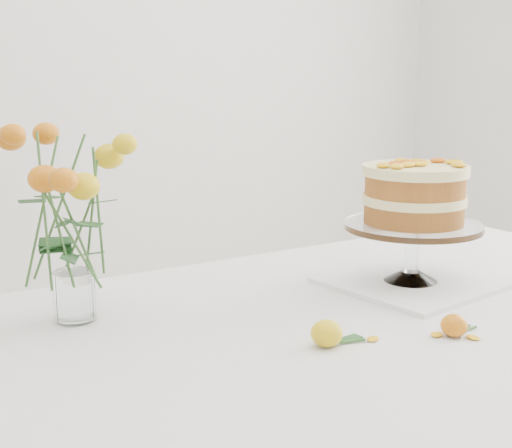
{
  "coord_description": "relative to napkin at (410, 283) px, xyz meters",
  "views": [
    {
      "loc": [
        -0.84,
        -0.91,
        1.17
      ],
      "look_at": [
        -0.17,
        0.16,
        0.9
      ],
      "focal_mm": 50.0,
      "sensor_mm": 36.0,
      "label": 1
    }
  ],
  "objects": [
    {
      "name": "loose_rose_near",
      "position": [
        -0.34,
        -0.17,
        0.02
      ],
      "size": [
        0.09,
        0.05,
        0.04
      ],
      "rotation": [
        0.0,
        0.0,
        -0.27
      ],
      "color": "gold",
      "rests_on": "table"
    },
    {
      "name": "loose_rose_far",
      "position": [
        -0.14,
        -0.24,
        0.01
      ],
      "size": [
        0.08,
        0.04,
        0.04
      ],
      "rotation": [
        0.0,
        0.0,
        0.07
      ],
      "color": "#BD5A09",
      "rests_on": "table"
    },
    {
      "name": "cake_stand",
      "position": [
        0.0,
        0.0,
        0.17
      ],
      "size": [
        0.27,
        0.27,
        0.24
      ],
      "rotation": [
        0.0,
        0.0,
        0.11
      ],
      "color": "white",
      "rests_on": "napkin"
    },
    {
      "name": "stray_petal_c",
      "position": [
        -0.12,
        -0.27,
        -0.0
      ],
      "size": [
        0.03,
        0.02,
        0.0
      ],
      "primitive_type": "ellipsoid",
      "color": "yellow",
      "rests_on": "table"
    },
    {
      "name": "napkin",
      "position": [
        0.0,
        0.0,
        0.0
      ],
      "size": [
        0.33,
        0.33,
        0.01
      ],
      "primitive_type": "cube",
      "rotation": [
        0.0,
        0.0,
        0.14
      ],
      "color": "white",
      "rests_on": "table"
    },
    {
      "name": "stray_petal_b",
      "position": [
        -0.16,
        -0.23,
        -0.0
      ],
      "size": [
        0.03,
        0.02,
        0.0
      ],
      "primitive_type": "ellipsoid",
      "color": "yellow",
      "rests_on": "table"
    },
    {
      "name": "rose_vase",
      "position": [
        -0.63,
        0.15,
        0.2
      ],
      "size": [
        0.25,
        0.25,
        0.35
      ],
      "rotation": [
        0.0,
        0.0,
        0.09
      ],
      "color": "white",
      "rests_on": "table"
    },
    {
      "name": "table",
      "position": [
        -0.14,
        -0.09,
        -0.09
      ],
      "size": [
        1.43,
        0.93,
        0.76
      ],
      "color": "tan",
      "rests_on": "ground"
    },
    {
      "name": "stray_petal_a",
      "position": [
        -0.26,
        -0.19,
        -0.0
      ],
      "size": [
        0.03,
        0.02,
        0.0
      ],
      "primitive_type": "ellipsoid",
      "color": "yellow",
      "rests_on": "table"
    }
  ]
}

